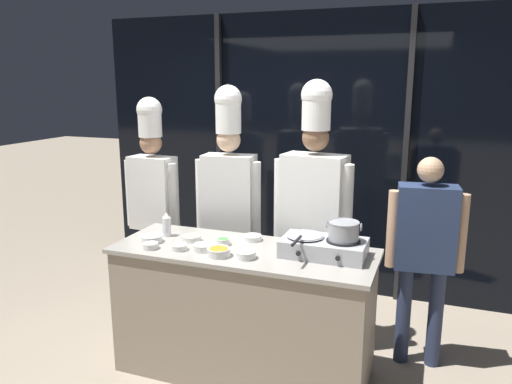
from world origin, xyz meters
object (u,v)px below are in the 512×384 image
object	(u,v)px
frying_pan	(305,233)
prep_bowl_onion	(252,237)
prep_bowl_bean_sprouts	(179,247)
chef_sous	(229,190)
prep_bowl_ginger	(191,238)
chef_head	(153,189)
prep_bowl_scallions	(223,241)
chef_line	(314,199)
prep_bowl_chicken	(152,238)
prep_bowl_carrots	(219,251)
prep_bowl_shrimp	(203,247)
prep_bowl_garlic	(151,245)
stock_pot	(344,230)
prep_bowl_rice	(246,254)
squeeze_bottle_clear	(167,225)
person_guest	(425,243)

from	to	relation	value
frying_pan	prep_bowl_onion	xyz separation A→B (m)	(-0.43, 0.15, -0.12)
prep_bowl_bean_sprouts	chef_sous	xyz separation A→B (m)	(0.02, 0.82, 0.23)
prep_bowl_ginger	chef_head	distance (m)	0.92
prep_bowl_scallions	chef_line	world-z (taller)	chef_line
prep_bowl_chicken	prep_bowl_carrots	xyz separation A→B (m)	(0.57, -0.10, 0.00)
chef_sous	prep_bowl_chicken	bearing A→B (deg)	64.41
chef_line	prep_bowl_onion	bearing A→B (deg)	53.52
frying_pan	prep_bowl_bean_sprouts	xyz separation A→B (m)	(-0.82, -0.22, -0.12)
prep_bowl_ginger	prep_bowl_onion	distance (m)	0.44
prep_bowl_shrimp	prep_bowl_garlic	size ratio (longest dim) A/B	1.25
stock_pot	chef_head	world-z (taller)	chef_head
prep_bowl_onion	prep_bowl_rice	xyz separation A→B (m)	(0.09, -0.36, 0.01)
stock_pot	prep_bowl_bean_sprouts	world-z (taller)	stock_pot
prep_bowl_scallions	prep_bowl_chicken	world-z (taller)	prep_bowl_chicken
stock_pot	prep_bowl_scallions	xyz separation A→B (m)	(-0.84, -0.03, -0.16)
squeeze_bottle_clear	prep_bowl_bean_sprouts	world-z (taller)	squeeze_bottle_clear
prep_bowl_bean_sprouts	prep_bowl_carrots	xyz separation A→B (m)	(0.30, -0.02, 0.01)
prep_bowl_onion	prep_bowl_rice	distance (m)	0.38
chef_head	prep_bowl_chicken	bearing A→B (deg)	125.02
frying_pan	chef_line	bearing A→B (deg)	98.01
frying_pan	chef_head	size ratio (longest dim) A/B	0.22
prep_bowl_carrots	person_guest	world-z (taller)	person_guest
prep_bowl_shrimp	chef_head	xyz separation A→B (m)	(-0.85, 0.75, 0.18)
prep_bowl_shrimp	chef_head	distance (m)	1.15
chef_head	prep_bowl_bean_sprouts	bearing A→B (deg)	135.32
stock_pot	prep_bowl_rice	bearing A→B (deg)	-159.70
stock_pot	prep_bowl_scallions	size ratio (longest dim) A/B	2.42
chef_sous	chef_line	distance (m)	0.74
prep_bowl_ginger	prep_bowl_scallions	xyz separation A→B (m)	(0.25, -0.00, 0.00)
prep_bowl_carrots	chef_line	size ratio (longest dim) A/B	0.08
prep_bowl_onion	prep_bowl_rice	size ratio (longest dim) A/B	1.06
frying_pan	prep_bowl_shrimp	xyz separation A→B (m)	(-0.67, -0.18, -0.12)
stock_pot	prep_bowl_bean_sprouts	size ratio (longest dim) A/B	2.02
chef_head	chef_line	size ratio (longest dim) A/B	0.93
chef_line	stock_pot	bearing A→B (deg)	129.54
squeeze_bottle_clear	chef_head	bearing A→B (deg)	129.53
prep_bowl_shrimp	chef_line	xyz separation A→B (m)	(0.59, 0.70, 0.23)
prep_bowl_garlic	chef_line	distance (m)	1.26
person_guest	prep_bowl_rice	bearing A→B (deg)	26.79
prep_bowl_ginger	prep_bowl_shrimp	bearing A→B (deg)	-42.77
prep_bowl_ginger	chef_line	size ratio (longest dim) A/B	0.07
frying_pan	prep_bowl_rice	distance (m)	0.42
frying_pan	prep_bowl_carrots	bearing A→B (deg)	-155.38
chef_head	chef_line	distance (m)	1.44
chef_sous	prep_bowl_shrimp	bearing A→B (deg)	95.82
prep_bowl_onion	person_guest	bearing A→B (deg)	16.65
prep_bowl_ginger	prep_bowl_bean_sprouts	xyz separation A→B (m)	(0.01, -0.20, -0.00)
squeeze_bottle_clear	prep_bowl_onion	bearing A→B (deg)	11.65
stock_pot	prep_bowl_bean_sprouts	distance (m)	1.12
prep_bowl_garlic	prep_bowl_scallions	bearing A→B (deg)	29.26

